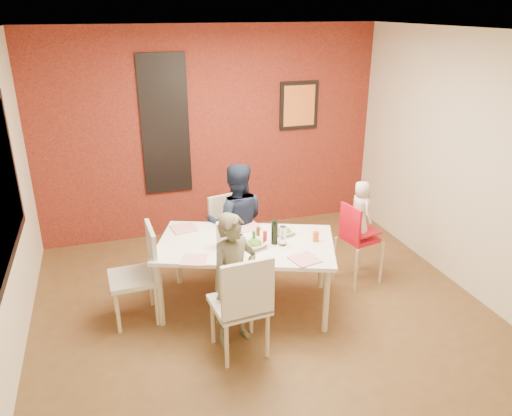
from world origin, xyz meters
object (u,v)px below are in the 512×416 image
object	(u,v)px
chair_near	(243,302)
child_far	(236,223)
chair_left	(141,269)
paper_towel_roll	(222,235)
dining_table	(246,248)
chair_far	(230,229)
toddler	(361,209)
child_near	(234,280)
high_chair	(357,236)
wine_bottle	(274,232)

from	to	relation	value
chair_near	child_far	size ratio (longest dim) A/B	0.73
chair_left	paper_towel_roll	distance (m)	0.85
child_far	chair_left	bearing A→B (deg)	35.20
chair_left	dining_table	bearing A→B (deg)	82.06
chair_far	toddler	size ratio (longest dim) A/B	1.40
chair_left	toddler	world-z (taller)	toddler
chair_near	paper_towel_roll	size ratio (longest dim) A/B	3.93
chair_left	child_near	bearing A→B (deg)	48.67
chair_far	chair_left	distance (m)	1.29
high_chair	paper_towel_roll	world-z (taller)	paper_towel_roll
dining_table	chair_left	world-z (taller)	chair_left
high_chair	toddler	distance (m)	0.31
high_chair	chair_left	bearing A→B (deg)	78.19
dining_table	chair_near	world-z (taller)	chair_near
child_near	toddler	bearing A→B (deg)	3.59
child_far	paper_towel_roll	world-z (taller)	child_far
dining_table	high_chair	bearing A→B (deg)	4.64
high_chair	dining_table	bearing A→B (deg)	82.68
chair_near	paper_towel_roll	distance (m)	0.80
chair_left	toddler	xyz separation A→B (m)	(2.34, 0.01, 0.33)
toddler	dining_table	bearing A→B (deg)	90.65
child_near	wine_bottle	distance (m)	0.70
chair_near	high_chair	world-z (taller)	chair_near
chair_far	high_chair	size ratio (longest dim) A/B	0.96
chair_left	child_near	size ratio (longest dim) A/B	0.76
chair_left	wine_bottle	distance (m)	1.34
chair_far	high_chair	xyz separation A→B (m)	(1.25, -0.71, 0.06)
chair_far	child_near	world-z (taller)	child_near
wine_bottle	paper_towel_roll	xyz separation A→B (m)	(-0.51, 0.09, 0.00)
dining_table	high_chair	size ratio (longest dim) A/B	2.10
chair_far	high_chair	distance (m)	1.44
child_near	child_far	bearing A→B (deg)	55.53
toddler	paper_towel_roll	world-z (taller)	toddler
chair_far	paper_towel_roll	xyz separation A→B (m)	(-0.28, -0.84, 0.35)
chair_near	toddler	size ratio (longest dim) A/B	1.56
dining_table	chair_far	distance (m)	0.83
chair_far	toddler	bearing A→B (deg)	-41.52
toddler	wine_bottle	distance (m)	1.08
chair_near	paper_towel_roll	world-z (taller)	chair_near
chair_near	chair_far	bearing A→B (deg)	-105.81
chair_left	paper_towel_roll	world-z (taller)	paper_towel_roll
wine_bottle	chair_left	bearing A→B (deg)	171.01
chair_left	child_far	distance (m)	1.19
high_chair	wine_bottle	distance (m)	1.09
dining_table	paper_towel_roll	xyz separation A→B (m)	(-0.24, -0.02, 0.19)
child_near	dining_table	bearing A→B (deg)	45.17
dining_table	wine_bottle	xyz separation A→B (m)	(0.26, -0.10, 0.19)
child_near	paper_towel_roll	world-z (taller)	child_near
chair_near	chair_left	distance (m)	1.16
high_chair	paper_towel_roll	xyz separation A→B (m)	(-1.54, -0.12, 0.29)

